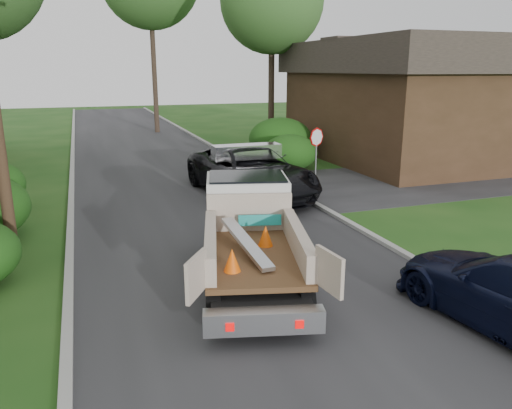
{
  "coord_description": "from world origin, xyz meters",
  "views": [
    {
      "loc": [
        -3.55,
        -8.74,
        4.69
      ],
      "look_at": [
        0.7,
        3.37,
        1.2
      ],
      "focal_mm": 35.0,
      "sensor_mm": 36.0,
      "label": 1
    }
  ],
  "objects": [
    {
      "name": "flatbed_truck",
      "position": [
        0.02,
        1.89,
        1.15
      ],
      "size": [
        3.65,
        5.98,
        2.12
      ],
      "rotation": [
        0.0,
        0.0,
        -0.26
      ],
      "color": "black",
      "rests_on": "ground"
    },
    {
      "name": "hedge_right_a",
      "position": [
        5.8,
        13.0,
        0.85
      ],
      "size": [
        2.6,
        2.6,
        1.7
      ],
      "primitive_type": "ellipsoid",
      "color": "#1B3F0E",
      "rests_on": "ground"
    },
    {
      "name": "black_pickup",
      "position": [
        2.4,
        8.87,
        0.93
      ],
      "size": [
        3.9,
        7.02,
        1.86
      ],
      "primitive_type": "imported",
      "rotation": [
        0.0,
        0.0,
        0.13
      ],
      "color": "black",
      "rests_on": "ground"
    },
    {
      "name": "curb_right",
      "position": [
        4.1,
        10.0,
        0.06
      ],
      "size": [
        0.2,
        90.0,
        0.12
      ],
      "primitive_type": "cube",
      "color": "#9E9E99",
      "rests_on": "ground"
    },
    {
      "name": "curb_left",
      "position": [
        -4.1,
        10.0,
        0.06
      ],
      "size": [
        0.2,
        90.0,
        0.12
      ],
      "primitive_type": "cube",
      "color": "#9E9E99",
      "rests_on": "ground"
    },
    {
      "name": "road",
      "position": [
        0.0,
        10.0,
        0.0
      ],
      "size": [
        8.0,
        90.0,
        0.02
      ],
      "primitive_type": "cube",
      "color": "#28282B",
      "rests_on": "ground"
    },
    {
      "name": "tree_right_far",
      "position": [
        7.5,
        20.0,
        8.48
      ],
      "size": [
        6.0,
        6.0,
        11.5
      ],
      "color": "#2D2119",
      "rests_on": "ground"
    },
    {
      "name": "ground",
      "position": [
        0.0,
        0.0,
        0.0
      ],
      "size": [
        120.0,
        120.0,
        0.0
      ],
      "primitive_type": "plane",
      "color": "#194513",
      "rests_on": "ground"
    },
    {
      "name": "stop_sign",
      "position": [
        5.2,
        9.0,
        1.78
      ],
      "size": [
        0.71,
        0.32,
        2.48
      ],
      "color": "slate",
      "rests_on": "ground"
    },
    {
      "name": "side_street",
      "position": [
        12.0,
        9.0,
        0.01
      ],
      "size": [
        16.0,
        7.0,
        0.02
      ],
      "primitive_type": "cube",
      "color": "#28282B",
      "rests_on": "ground"
    },
    {
      "name": "hedge_right_b",
      "position": [
        6.5,
        16.0,
        1.1
      ],
      "size": [
        3.38,
        3.38,
        2.21
      ],
      "primitive_type": "ellipsoid",
      "color": "#1B3F0E",
      "rests_on": "ground"
    },
    {
      "name": "house_right",
      "position": [
        13.0,
        14.0,
        3.16
      ],
      "size": [
        9.72,
        12.96,
        6.2
      ],
      "rotation": [
        0.0,
        0.0,
        1.57
      ],
      "color": "#3A2717",
      "rests_on": "ground"
    }
  ]
}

